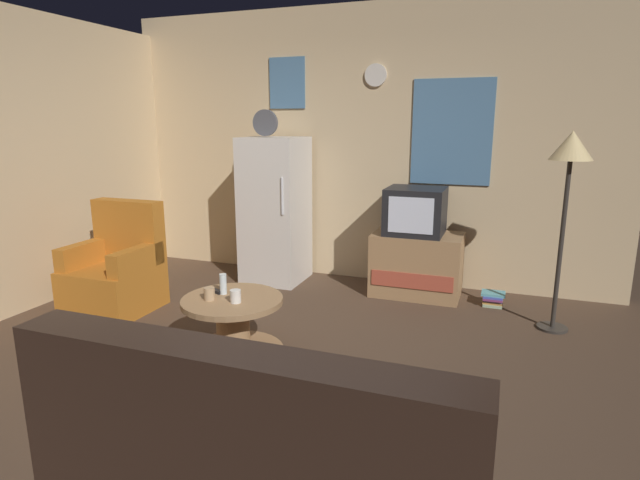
{
  "coord_description": "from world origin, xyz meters",
  "views": [
    {
      "loc": [
        1.47,
        -2.79,
        1.66
      ],
      "look_at": [
        0.11,
        0.9,
        0.75
      ],
      "focal_mm": 28.97,
      "sensor_mm": 36.0,
      "label": 1
    }
  ],
  "objects_px": {
    "couch": "(264,468)",
    "armchair": "(117,272)",
    "remote_control": "(215,291)",
    "wine_glass": "(223,284)",
    "mug_ceramic_white": "(235,296)",
    "mug_ceramic_tan": "(209,294)",
    "fridge": "(275,210)",
    "tv_stand": "(417,264)",
    "standing_lamp": "(570,162)",
    "coffee_table": "(233,327)",
    "book_stack": "(493,299)",
    "crt_tv": "(415,211)"
  },
  "relations": [
    {
      "from": "fridge",
      "to": "couch",
      "type": "bearing_deg",
      "value": -65.92
    },
    {
      "from": "remote_control",
      "to": "couch",
      "type": "height_order",
      "value": "couch"
    },
    {
      "from": "armchair",
      "to": "tv_stand",
      "type": "bearing_deg",
      "value": 28.05
    },
    {
      "from": "coffee_table",
      "to": "mug_ceramic_tan",
      "type": "relative_size",
      "value": 8.0
    },
    {
      "from": "coffee_table",
      "to": "mug_ceramic_white",
      "type": "height_order",
      "value": "mug_ceramic_white"
    },
    {
      "from": "wine_glass",
      "to": "tv_stand",
      "type": "bearing_deg",
      "value": 57.52
    },
    {
      "from": "tv_stand",
      "to": "couch",
      "type": "xyz_separation_m",
      "value": [
        -0.05,
        -3.24,
        0.01
      ]
    },
    {
      "from": "crt_tv",
      "to": "remote_control",
      "type": "relative_size",
      "value": 3.6
    },
    {
      "from": "standing_lamp",
      "to": "coffee_table",
      "type": "height_order",
      "value": "standing_lamp"
    },
    {
      "from": "coffee_table",
      "to": "book_stack",
      "type": "height_order",
      "value": "coffee_table"
    },
    {
      "from": "fridge",
      "to": "wine_glass",
      "type": "bearing_deg",
      "value": -77.49
    },
    {
      "from": "fridge",
      "to": "tv_stand",
      "type": "bearing_deg",
      "value": 0.91
    },
    {
      "from": "tv_stand",
      "to": "mug_ceramic_tan",
      "type": "height_order",
      "value": "tv_stand"
    },
    {
      "from": "remote_control",
      "to": "mug_ceramic_white",
      "type": "bearing_deg",
      "value": -8.71
    },
    {
      "from": "remote_control",
      "to": "armchair",
      "type": "relative_size",
      "value": 0.16
    },
    {
      "from": "couch",
      "to": "coffee_table",
      "type": "bearing_deg",
      "value": 123.49
    },
    {
      "from": "standing_lamp",
      "to": "tv_stand",
      "type": "bearing_deg",
      "value": 158.08
    },
    {
      "from": "fridge",
      "to": "remote_control",
      "type": "xyz_separation_m",
      "value": [
        0.3,
        -1.71,
        -0.31
      ]
    },
    {
      "from": "mug_ceramic_tan",
      "to": "armchair",
      "type": "xyz_separation_m",
      "value": [
        -1.33,
        0.58,
        -0.14
      ]
    },
    {
      "from": "standing_lamp",
      "to": "mug_ceramic_tan",
      "type": "bearing_deg",
      "value": -148.96
    },
    {
      "from": "coffee_table",
      "to": "wine_glass",
      "type": "relative_size",
      "value": 4.8
    },
    {
      "from": "tv_stand",
      "to": "coffee_table",
      "type": "distance_m",
      "value": 2.07
    },
    {
      "from": "book_stack",
      "to": "tv_stand",
      "type": "bearing_deg",
      "value": 173.59
    },
    {
      "from": "wine_glass",
      "to": "couch",
      "type": "xyz_separation_m",
      "value": [
        1.06,
        -1.5,
        -0.2
      ]
    },
    {
      "from": "coffee_table",
      "to": "mug_ceramic_white",
      "type": "relative_size",
      "value": 8.0
    },
    {
      "from": "mug_ceramic_white",
      "to": "couch",
      "type": "height_order",
      "value": "couch"
    },
    {
      "from": "wine_glass",
      "to": "couch",
      "type": "relative_size",
      "value": 0.09
    },
    {
      "from": "wine_glass",
      "to": "armchair",
      "type": "height_order",
      "value": "armchair"
    },
    {
      "from": "tv_stand",
      "to": "wine_glass",
      "type": "distance_m",
      "value": 2.08
    },
    {
      "from": "coffee_table",
      "to": "wine_glass",
      "type": "height_order",
      "value": "wine_glass"
    },
    {
      "from": "couch",
      "to": "armchair",
      "type": "bearing_deg",
      "value": 141.29
    },
    {
      "from": "crt_tv",
      "to": "tv_stand",
      "type": "bearing_deg",
      "value": 1.59
    },
    {
      "from": "fridge",
      "to": "remote_control",
      "type": "distance_m",
      "value": 1.76
    },
    {
      "from": "fridge",
      "to": "tv_stand",
      "type": "height_order",
      "value": "fridge"
    },
    {
      "from": "crt_tv",
      "to": "book_stack",
      "type": "bearing_deg",
      "value": -6.05
    },
    {
      "from": "wine_glass",
      "to": "couch",
      "type": "bearing_deg",
      "value": -54.81
    },
    {
      "from": "fridge",
      "to": "coffee_table",
      "type": "height_order",
      "value": "fridge"
    },
    {
      "from": "tv_stand",
      "to": "mug_ceramic_white",
      "type": "xyz_separation_m",
      "value": [
        -0.94,
        -1.87,
        0.18
      ]
    },
    {
      "from": "crt_tv",
      "to": "mug_ceramic_white",
      "type": "xyz_separation_m",
      "value": [
        -0.9,
        -1.87,
        -0.35
      ]
    },
    {
      "from": "armchair",
      "to": "wine_glass",
      "type": "bearing_deg",
      "value": -17.72
    },
    {
      "from": "mug_ceramic_tan",
      "to": "mug_ceramic_white",
      "type": "bearing_deg",
      "value": 4.81
    },
    {
      "from": "wine_glass",
      "to": "couch",
      "type": "distance_m",
      "value": 1.84
    },
    {
      "from": "tv_stand",
      "to": "book_stack",
      "type": "relative_size",
      "value": 4.02
    },
    {
      "from": "armchair",
      "to": "couch",
      "type": "relative_size",
      "value": 0.56
    },
    {
      "from": "standing_lamp",
      "to": "mug_ceramic_tan",
      "type": "distance_m",
      "value": 2.86
    },
    {
      "from": "mug_ceramic_white",
      "to": "book_stack",
      "type": "height_order",
      "value": "mug_ceramic_white"
    },
    {
      "from": "mug_ceramic_white",
      "to": "armchair",
      "type": "relative_size",
      "value": 0.09
    },
    {
      "from": "crt_tv",
      "to": "coffee_table",
      "type": "height_order",
      "value": "crt_tv"
    },
    {
      "from": "fridge",
      "to": "mug_ceramic_white",
      "type": "distance_m",
      "value": 1.95
    },
    {
      "from": "mug_ceramic_tan",
      "to": "remote_control",
      "type": "xyz_separation_m",
      "value": [
        -0.05,
        0.16,
        -0.03
      ]
    }
  ]
}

